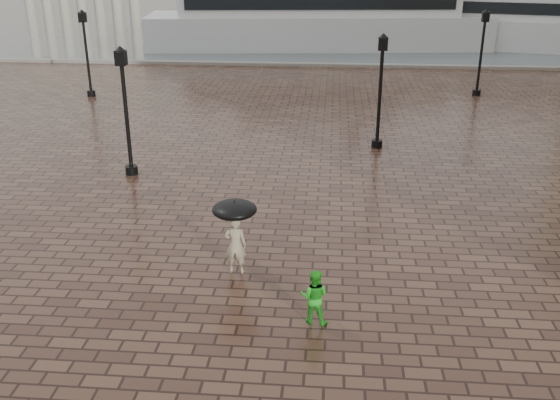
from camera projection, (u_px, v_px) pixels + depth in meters
name	position (u px, v px, depth m)	size (l,w,h in m)	color
ground	(269.00, 348.00, 12.82)	(300.00, 300.00, 0.00)	#341F17
quay_edge	(317.00, 66.00, 42.31)	(80.00, 0.60, 0.30)	slate
street_lamps	(275.00, 72.00, 28.18)	(21.44, 14.44, 4.40)	black
adult_pedestrian	(236.00, 245.00, 15.49)	(0.56, 0.36, 1.52)	tan
child_pedestrian	(314.00, 297.00, 13.46)	(0.62, 0.48, 1.27)	green
ferry_near	(318.00, 13.00, 49.16)	(27.17, 9.27, 8.73)	silver
ferry_far	(548.00, 18.00, 48.35)	(24.27, 10.98, 7.74)	silver
umbrella	(234.00, 210.00, 15.13)	(1.10, 1.10, 1.09)	black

